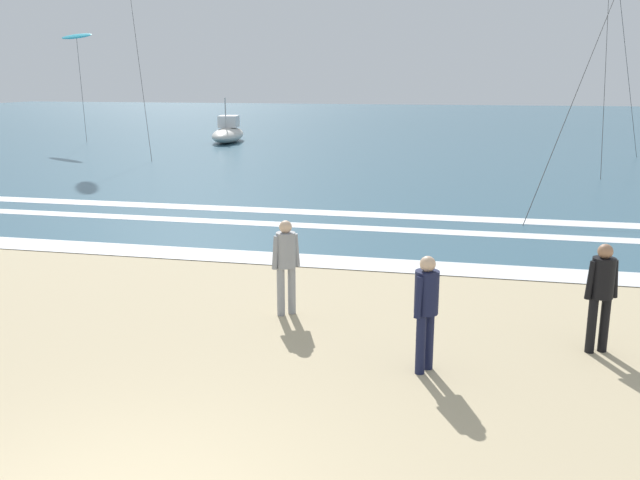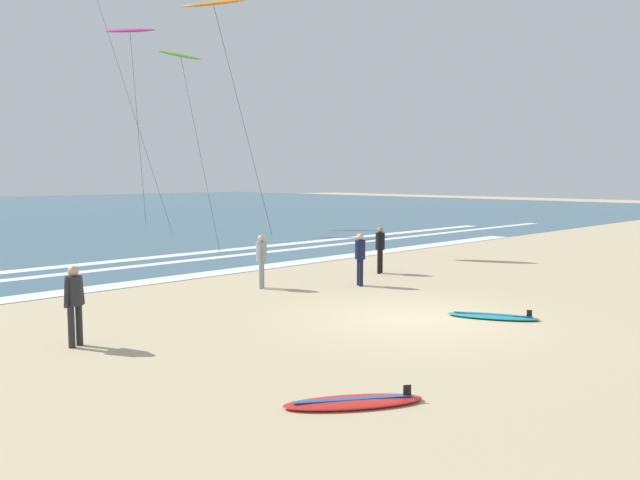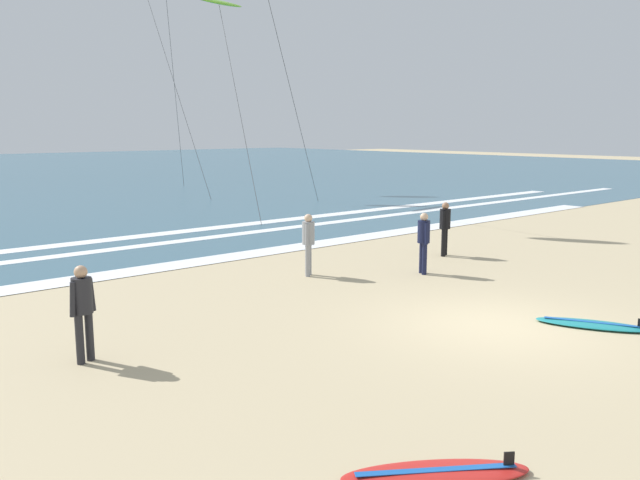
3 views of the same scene
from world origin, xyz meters
name	(u,v)px [view 2 (image 2 of 3)]	position (x,y,z in m)	size (l,w,h in m)	color
ground_plane	(414,318)	(0.00, 0.00, 0.00)	(160.00, 160.00, 0.00)	tan
wave_foam_shoreline	(236,270)	(1.71, 9.05, 0.01)	(36.06, 1.03, 0.01)	white
wave_foam_mid_break	(182,261)	(1.70, 12.49, 0.01)	(57.32, 0.61, 0.01)	white
wave_foam_outer_break	(116,261)	(-0.12, 14.32, 0.01)	(50.90, 0.79, 0.01)	white
surfer_mid_group	(380,246)	(4.86, 5.11, 0.96)	(0.50, 0.32, 1.60)	black
surfer_foreground_main	(74,298)	(-6.73, 3.14, 0.96)	(0.51, 0.32, 1.60)	#232328
surfer_left_near	(360,255)	(2.48, 3.91, 0.96)	(0.33, 0.49, 1.60)	#141938
surfer_background_far	(261,256)	(0.09, 5.69, 0.96)	(0.44, 0.40, 1.60)	gray
surfboard_near_water	(354,402)	(-5.26, -2.89, 0.05)	(2.08, 1.67, 0.25)	red
surfboard_left_pile	(493,316)	(1.35, -1.29, 0.05)	(1.48, 2.15, 0.25)	teal
kite_orange_high_left	(213,5)	(5.41, 15.32, 10.90)	(7.53, 5.31, 11.18)	orange
kite_lime_high_right	(181,56)	(8.95, 23.54, 10.16)	(6.21, 10.51, 10.45)	#70C628
kite_magenta_mid_center	(130,32)	(7.79, 27.15, 11.90)	(4.60, 6.01, 12.19)	#CC2384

